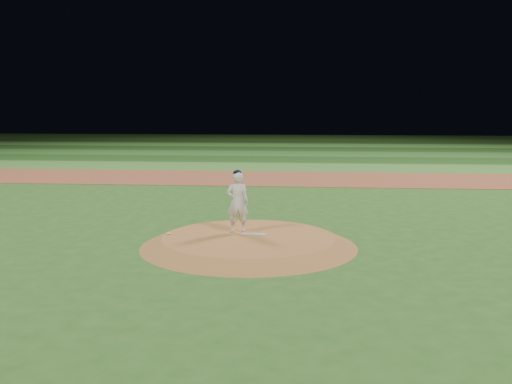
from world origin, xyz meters
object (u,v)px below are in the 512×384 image
Objects in this scene: pitching_rubber at (254,234)px; rosin_bag at (168,234)px; pitcher_on_mound at (237,202)px; pitchers_mound at (249,241)px.

pitching_rubber is 2.21m from rosin_bag.
rosin_bag is 0.06× the size of pitcher_on_mound.
rosin_bag reaches higher than pitching_rubber.
rosin_bag is (-2.20, -0.19, 0.01)m from pitching_rubber.
rosin_bag is (-2.09, 0.01, 0.15)m from pitchers_mound.
pitcher_on_mound is at bearing 126.27° from pitchers_mound.
pitchers_mound is 8.62× the size of pitching_rubber.
pitcher_on_mound reaches higher than pitchers_mound.
pitcher_on_mound is at bearing 14.70° from rosin_bag.
rosin_bag is at bearing -165.30° from pitcher_on_mound.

